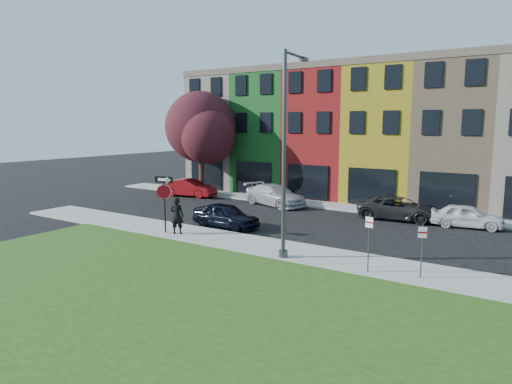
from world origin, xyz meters
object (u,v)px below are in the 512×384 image
Objects in this scene: sedan_near at (226,215)px; street_lamp at (286,155)px; stop_sign at (164,193)px; man at (177,216)px.

sedan_near is 7.82m from street_lamp.
stop_sign is 7.88m from street_lamp.
stop_sign is 1.40m from man.
man reaches higher than sedan_near.
man is 0.46× the size of sedan_near.
stop_sign is at bearing 155.82° from sedan_near.
street_lamp is (5.87, -3.42, 3.87)m from sedan_near.
sedan_near is at bearing -132.47° from man.
stop_sign is 1.55× the size of man.
street_lamp is (6.82, -0.41, 3.47)m from man.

